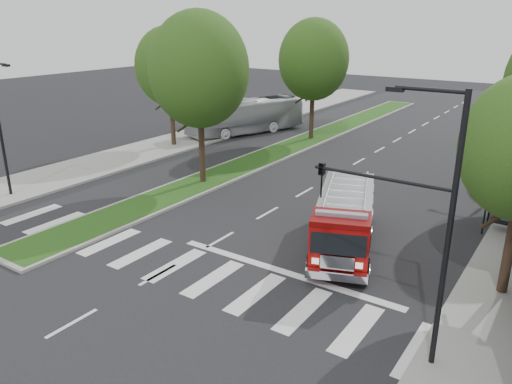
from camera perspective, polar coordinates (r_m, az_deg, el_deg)
ground at (r=22.99m, az=-4.12°, el=-5.47°), size 140.00×140.00×0.00m
sidewalk_left at (r=39.27m, az=-11.89°, el=4.78°), size 5.00×80.00×0.15m
median at (r=40.40m, az=4.94°, el=5.53°), size 3.00×50.00×0.15m
tree_median_near at (r=29.48m, az=-6.53°, el=13.70°), size 5.80×5.80×10.16m
tree_median_far at (r=41.14m, az=6.61°, el=14.77°), size 5.60×5.60×9.72m
tree_left_mid at (r=39.31m, az=-9.85°, el=13.95°), size 5.20×5.20×9.16m
streetlight_right_near at (r=14.17m, az=17.94°, el=-2.06°), size 4.08×0.22×8.00m
streetlight_left_near at (r=30.51m, az=-27.18°, el=6.93°), size 1.90×0.20×7.50m
fire_engine at (r=22.10m, az=10.08°, el=-3.16°), size 4.83×8.02×2.67m
city_bus at (r=44.17m, az=-1.14°, el=8.69°), size 6.31×11.14×3.05m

